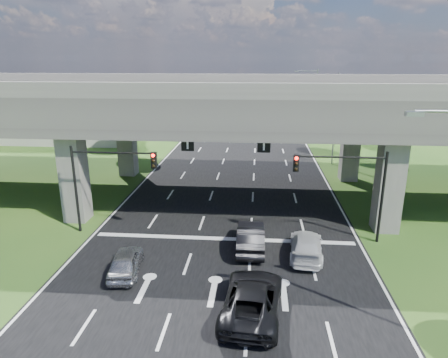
# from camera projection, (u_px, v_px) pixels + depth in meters

# --- Properties ---
(ground) EXTENTS (160.00, 160.00, 0.00)m
(ground) POSITION_uv_depth(u_px,v_px,m) (218.00, 265.00, 23.00)
(ground) COLOR #214616
(ground) RESTS_ON ground
(road) EXTENTS (18.00, 120.00, 0.03)m
(road) POSITION_uv_depth(u_px,v_px,m) (230.00, 204.00, 32.53)
(road) COLOR black
(road) RESTS_ON ground
(overpass) EXTENTS (80.00, 15.00, 10.00)m
(overpass) POSITION_uv_depth(u_px,v_px,m) (233.00, 104.00, 32.14)
(overpass) COLOR #363331
(overpass) RESTS_ON ground
(warehouse) EXTENTS (20.00, 10.00, 4.00)m
(warehouse) POSITION_uv_depth(u_px,v_px,m) (64.00, 126.00, 57.89)
(warehouse) COLOR #9E9E99
(warehouse) RESTS_ON ground
(signal_right) EXTENTS (5.76, 0.54, 6.00)m
(signal_right) POSITION_uv_depth(u_px,v_px,m) (349.00, 180.00, 24.91)
(signal_right) COLOR black
(signal_right) RESTS_ON ground
(signal_left) EXTENTS (5.76, 0.54, 6.00)m
(signal_left) POSITION_uv_depth(u_px,v_px,m) (105.00, 174.00, 26.18)
(signal_left) COLOR black
(signal_left) RESTS_ON ground
(streetlight_far) EXTENTS (3.38, 0.25, 10.00)m
(streetlight_far) POSITION_uv_depth(u_px,v_px,m) (332.00, 112.00, 43.36)
(streetlight_far) COLOR gray
(streetlight_far) RESTS_ON ground
(streetlight_beyond) EXTENTS (3.38, 0.25, 10.00)m
(streetlight_beyond) POSITION_uv_depth(u_px,v_px,m) (313.00, 98.00, 58.62)
(streetlight_beyond) COLOR gray
(streetlight_beyond) RESTS_ON ground
(tree_left_near) EXTENTS (4.50, 4.50, 7.80)m
(tree_left_near) POSITION_uv_depth(u_px,v_px,m) (123.00, 116.00, 47.52)
(tree_left_near) COLOR black
(tree_left_near) RESTS_ON ground
(tree_left_mid) EXTENTS (3.91, 3.90, 6.76)m
(tree_left_mid) POSITION_uv_depth(u_px,v_px,m) (121.00, 113.00, 55.58)
(tree_left_mid) COLOR black
(tree_left_mid) RESTS_ON ground
(tree_left_far) EXTENTS (4.80, 4.80, 8.32)m
(tree_left_far) POSITION_uv_depth(u_px,v_px,m) (162.00, 100.00, 62.60)
(tree_left_far) COLOR black
(tree_left_far) RESTS_ON ground
(tree_right_near) EXTENTS (4.20, 4.20, 7.28)m
(tree_right_near) POSITION_uv_depth(u_px,v_px,m) (351.00, 119.00, 47.33)
(tree_right_near) COLOR black
(tree_right_near) RESTS_ON ground
(tree_right_mid) EXTENTS (3.91, 3.90, 6.76)m
(tree_right_mid) POSITION_uv_depth(u_px,v_px,m) (360.00, 113.00, 54.81)
(tree_right_mid) COLOR black
(tree_right_mid) RESTS_ON ground
(tree_right_far) EXTENTS (4.50, 4.50, 7.80)m
(tree_right_far) POSITION_uv_depth(u_px,v_px,m) (322.00, 102.00, 62.58)
(tree_right_far) COLOR black
(tree_right_far) RESTS_ON ground
(car_silver) EXTENTS (2.09, 4.10, 1.34)m
(car_silver) POSITION_uv_depth(u_px,v_px,m) (126.00, 262.00, 21.98)
(car_silver) COLOR #929499
(car_silver) RESTS_ON road
(car_dark) EXTENTS (1.72, 4.79, 1.57)m
(car_dark) POSITION_uv_depth(u_px,v_px,m) (251.00, 237.00, 24.76)
(car_dark) COLOR black
(car_dark) RESTS_ON road
(car_white) EXTENTS (2.34, 4.80, 1.34)m
(car_white) POSITION_uv_depth(u_px,v_px,m) (306.00, 246.00, 23.86)
(car_white) COLOR #BCBCBC
(car_white) RESTS_ON road
(car_trailing) EXTENTS (3.09, 5.82, 1.56)m
(car_trailing) POSITION_uv_depth(u_px,v_px,m) (252.00, 298.00, 18.45)
(car_trailing) COLOR black
(car_trailing) RESTS_ON road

